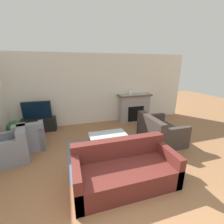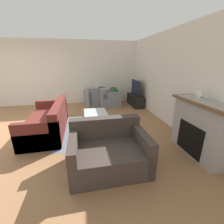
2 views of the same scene
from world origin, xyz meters
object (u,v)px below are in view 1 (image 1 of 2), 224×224
armchair_by_window (11,150)px  potted_plant (16,131)px  armchair_accent (31,138)px  mantel_clock (130,92)px  couch_sectional (124,170)px  coffee_table (108,136)px  tv (37,110)px  couch_loveseat (159,132)px

armchair_by_window → potted_plant: size_ratio=1.28×
armchair_accent → potted_plant: armchair_accent is taller
armchair_by_window → mantel_clock: bearing=102.3°
couch_sectional → coffee_table: size_ratio=1.93×
coffee_table → potted_plant: size_ratio=1.35×
tv → couch_sectional: bearing=-57.6°
couch_sectional → couch_loveseat: bearing=38.4°
tv → couch_loveseat: size_ratio=0.69×
armchair_by_window → armchair_accent: (0.34, 0.54, 0.00)m
couch_loveseat → coffee_table: bearing=92.1°
armchair_accent → coffee_table: size_ratio=0.86×
couch_loveseat → tv: bearing=63.6°
armchair_by_window → armchair_accent: same height
armchair_by_window → coffee_table: bearing=73.3°
tv → coffee_table: 2.81m
couch_loveseat → coffee_table: (-1.67, -0.06, 0.12)m
armchair_accent → armchair_by_window: bearing=50.4°
couch_sectional → potted_plant: size_ratio=2.61×
couch_loveseat → potted_plant: size_ratio=1.76×
potted_plant → armchair_accent: bearing=-33.7°
couch_sectional → armchair_accent: size_ratio=2.25×
couch_sectional → coffee_table: bearing=89.0°
tv → potted_plant: bearing=-118.1°
tv → potted_plant: 1.05m
couch_loveseat → armchair_by_window: 4.08m
couch_sectional → armchair_by_window: same height
tv → coffee_table: bearing=-42.9°
armchair_by_window → couch_loveseat: bearing=76.0°
potted_plant → couch_sectional: bearing=-42.8°
armchair_accent → couch_sectional: bearing=127.9°
coffee_table → mantel_clock: bearing=53.1°
armchair_by_window → armchair_accent: 0.63m
armchair_by_window → potted_plant: 0.84m
coffee_table → mantel_clock: mantel_clock is taller
coffee_table → potted_plant: (-2.50, 1.02, 0.04)m
couch_sectional → mantel_clock: 3.67m
armchair_accent → couch_loveseat: bearing=162.1°
couch_sectional → couch_loveseat: 2.15m
armchair_by_window → tv: bearing=155.5°
couch_sectional → mantel_clock: size_ratio=9.39×
couch_loveseat → armchair_by_window: (-4.08, 0.13, 0.01)m
couch_loveseat → potted_plant: (-4.17, 0.96, 0.16)m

